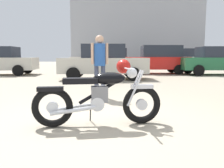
# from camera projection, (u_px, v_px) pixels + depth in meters

# --- Properties ---
(ground_plane) EXTENTS (80.00, 80.00, 0.00)m
(ground_plane) POSITION_uv_depth(u_px,v_px,m) (102.00, 121.00, 3.88)
(ground_plane) COLOR tan
(vintage_motorcycle) EXTENTS (2.03, 0.87, 1.07)m
(vintage_motorcycle) POSITION_uv_depth(u_px,v_px,m) (101.00, 95.00, 3.65)
(vintage_motorcycle) COLOR black
(vintage_motorcycle) RESTS_ON ground_plane
(bystander) EXTENTS (0.44, 0.30, 1.66)m
(bystander) POSITION_uv_depth(u_px,v_px,m) (100.00, 60.00, 5.96)
(bystander) COLOR #383D51
(bystander) RESTS_ON ground_plane
(white_estate_far) EXTENTS (4.41, 2.40, 1.67)m
(white_estate_far) POSITION_uv_depth(u_px,v_px,m) (103.00, 62.00, 10.95)
(white_estate_far) COLOR black
(white_estate_far) RESTS_ON ground_plane
(red_hatchback_near) EXTENTS (4.41, 2.39, 1.67)m
(red_hatchback_near) POSITION_uv_depth(u_px,v_px,m) (216.00, 61.00, 13.59)
(red_hatchback_near) COLOR black
(red_hatchback_near) RESTS_ON ground_plane
(pale_sedan_back) EXTENTS (4.45, 2.50, 1.67)m
(pale_sedan_back) POSITION_uv_depth(u_px,v_px,m) (0.00, 61.00, 13.44)
(pale_sedan_back) COLOR black
(pale_sedan_back) RESTS_ON ground_plane
(dark_sedan_left) EXTENTS (4.09, 2.23, 1.78)m
(dark_sedan_left) POSITION_uv_depth(u_px,v_px,m) (158.00, 59.00, 14.41)
(dark_sedan_left) COLOR black
(dark_sedan_left) RESTS_ON ground_plane
(silver_sedan_mid) EXTENTS (4.94, 2.61, 1.74)m
(silver_sedan_mid) POSITION_uv_depth(u_px,v_px,m) (102.00, 58.00, 18.12)
(silver_sedan_mid) COLOR black
(silver_sedan_mid) RESTS_ON ground_plane
(blue_hatchback_right) EXTENTS (3.93, 1.89, 1.78)m
(blue_hatchback_right) POSITION_uv_depth(u_px,v_px,m) (191.00, 58.00, 20.16)
(blue_hatchback_right) COLOR black
(blue_hatchback_right) RESTS_ON ground_plane
(industrial_building) EXTENTS (17.86, 13.93, 22.59)m
(industrial_building) POSITION_uv_depth(u_px,v_px,m) (136.00, 28.00, 35.41)
(industrial_building) COLOR #9EA0A8
(industrial_building) RESTS_ON ground_plane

